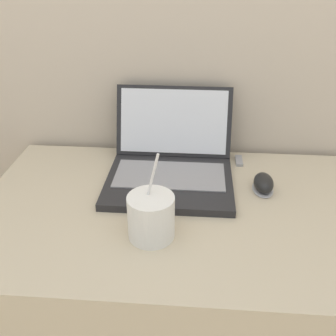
{
  "coord_description": "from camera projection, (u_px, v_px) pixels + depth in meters",
  "views": [
    {
      "loc": [
        0.04,
        -0.49,
        1.29
      ],
      "look_at": [
        -0.03,
        0.37,
        0.8
      ],
      "focal_mm": 42.0,
      "sensor_mm": 36.0,
      "label": 1
    }
  ],
  "objects": [
    {
      "name": "drink_cup",
      "position": [
        151.0,
        216.0,
        0.85
      ],
      "size": [
        0.1,
        0.1,
        0.2
      ],
      "color": "white",
      "rests_on": "desk"
    },
    {
      "name": "usb_stick",
      "position": [
        239.0,
        161.0,
        1.18
      ],
      "size": [
        0.02,
        0.06,
        0.01
      ],
      "color": "#99999E",
      "rests_on": "desk"
    },
    {
      "name": "desk",
      "position": [
        176.0,
        307.0,
        1.16
      ],
      "size": [
        1.0,
        0.62,
        0.72
      ],
      "color": "beige",
      "rests_on": "ground_plane"
    },
    {
      "name": "computer_mouse",
      "position": [
        263.0,
        184.0,
        1.04
      ],
      "size": [
        0.06,
        0.09,
        0.04
      ],
      "color": "#B2B2B7",
      "rests_on": "desk"
    },
    {
      "name": "laptop",
      "position": [
        171.0,
        162.0,
        1.09
      ],
      "size": [
        0.34,
        0.35,
        0.21
      ],
      "color": "#232326",
      "rests_on": "desk"
    }
  ]
}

